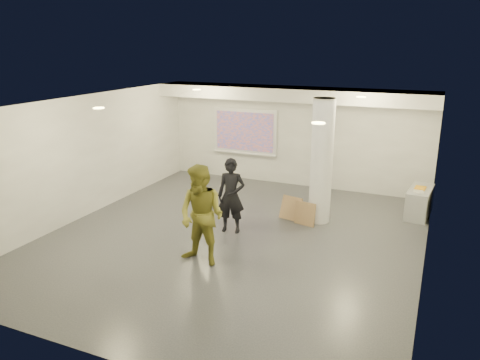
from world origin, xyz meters
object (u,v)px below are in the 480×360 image
at_px(man, 202,216).
at_px(credenza, 419,202).
at_px(woman, 231,196).
at_px(column, 322,162).
at_px(projection_screen, 245,132).

bearing_deg(man, credenza, 56.35).
relative_size(credenza, woman, 0.71).
height_order(column, man, column).
distance_m(credenza, man, 5.91).
bearing_deg(woman, man, -95.50).
bearing_deg(credenza, column, -142.65).
distance_m(column, projection_screen, 4.08).
bearing_deg(woman, column, 30.07).
distance_m(column, man, 3.54).
distance_m(credenza, woman, 4.84).
height_order(projection_screen, man, projection_screen).
bearing_deg(man, column, 70.06).
xyz_separation_m(credenza, woman, (-3.92, -2.80, 0.51)).
distance_m(projection_screen, man, 6.03).
distance_m(woman, man, 1.71).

